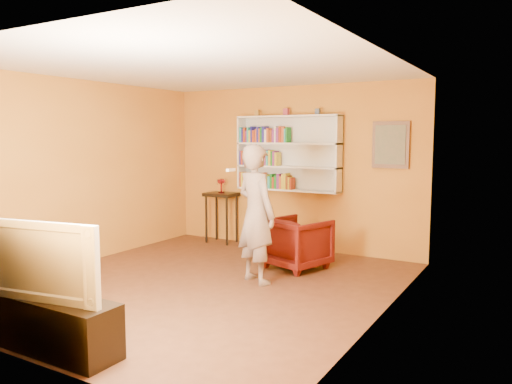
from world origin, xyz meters
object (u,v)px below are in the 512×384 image
console_table (221,201)px  television (50,259)px  tv_cabinet (53,324)px  person (256,214)px  bookshelf (290,154)px  armchair (297,243)px  ruby_lustre (221,183)px

console_table → television: (1.27, -4.50, 0.09)m
tv_cabinet → person: bearing=79.7°
bookshelf → armchair: size_ratio=2.26×
ruby_lustre → console_table: bearing=-53.1°
armchair → console_table: bearing=-8.4°
ruby_lustre → tv_cabinet: (1.27, -4.50, -0.83)m
console_table → bookshelf: bearing=7.2°
ruby_lustre → armchair: (1.91, -0.92, -0.70)m
bookshelf → television: size_ratio=1.50×
bookshelf → tv_cabinet: bookshelf is taller
person → console_table: bearing=-22.7°
bookshelf → television: bookshelf is taller
bookshelf → television: bearing=-89.8°
ruby_lustre → person: 2.53m
tv_cabinet → armchair: bearing=79.8°
ruby_lustre → armchair: ruby_lustre is taller
person → television: 2.74m
bookshelf → television: 4.72m
bookshelf → person: bookshelf is taller
bookshelf → ruby_lustre: size_ratio=7.18×
person → ruby_lustre: bearing=-22.7°
television → person: bearing=70.2°
tv_cabinet → television: size_ratio=1.12×
armchair → television: bearing=97.1°
console_table → person: size_ratio=0.50×
console_table → ruby_lustre: bearing=126.9°
armchair → person: (-0.15, -0.89, 0.52)m
console_table → television: television is taller
armchair → bookshelf: bearing=-41.3°
bookshelf → person: size_ratio=1.01×
bookshelf → console_table: bookshelf is taller
ruby_lustre → person: size_ratio=0.14×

